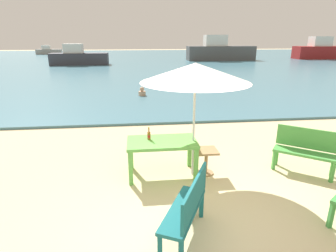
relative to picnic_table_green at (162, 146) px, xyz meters
The scene contains 13 objects.
ground_plane 1.79m from the picnic_table_green, 70.07° to the right, with size 120.00×120.00×0.00m, color beige.
sea_water 28.44m from the picnic_table_green, 88.85° to the left, with size 120.00×50.00×0.08m, color teal.
picnic_table_green is the anchor object (origin of this frame).
beer_bottle_amber 0.34m from the picnic_table_green, 156.98° to the left, with size 0.07×0.07×0.26m.
patio_umbrella 1.60m from the picnic_table_green, ahead, with size 2.10×2.10×2.30m.
side_table_wood 0.97m from the picnic_table_green, ahead, with size 0.44×0.44×0.54m.
bench_teal_center 1.96m from the picnic_table_green, 84.64° to the right, with size 0.85×1.24×0.95m.
bench_green_right 3.00m from the picnic_table_green, ahead, with size 1.17×1.01×0.95m.
swimmer_person 7.86m from the picnic_table_green, 91.69° to the left, with size 0.34×0.34×0.41m.
boat_ferry 24.21m from the picnic_table_green, 104.49° to the left, with size 5.51×1.50×2.00m.
boat_barge 28.94m from the picnic_table_green, 71.16° to the left, with size 7.84×2.14×2.85m.
boat_cargo_ship 43.51m from the picnic_table_green, 108.77° to the left, with size 3.75×1.02×1.36m.
boat_sailboat 36.17m from the picnic_table_green, 50.88° to the left, with size 7.39×2.02×2.69m.
Camera 1 is at (-1.03, -3.61, 2.77)m, focal length 29.50 mm.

